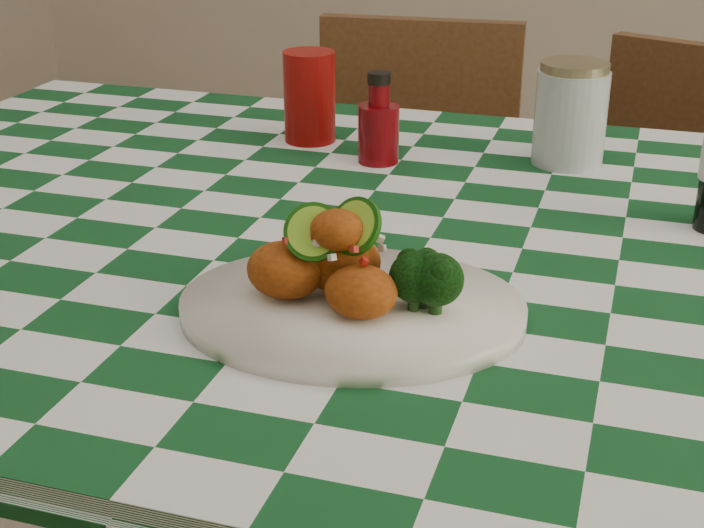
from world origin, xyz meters
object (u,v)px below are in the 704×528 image
(dining_table, at_px, (420,521))
(red_tumbler, at_px, (309,97))
(plate, at_px, (352,309))
(fried_chicken_pile, at_px, (341,255))
(mason_jar, at_px, (571,114))
(wooden_chair_left, at_px, (400,262))
(wooden_chair_right, at_px, (647,287))
(ketchup_bottle, at_px, (379,118))

(dining_table, xyz_separation_m, red_tumbler, (-0.25, 0.31, 0.46))
(plate, bearing_deg, fried_chicken_pile, -180.00)
(mason_jar, bearing_deg, wooden_chair_left, 130.99)
(red_tumbler, xyz_separation_m, wooden_chair_right, (0.50, 0.44, -0.43))
(plate, bearing_deg, red_tumbler, 113.61)
(dining_table, bearing_deg, ketchup_bottle, 118.29)
(ketchup_bottle, bearing_deg, red_tumbler, 151.59)
(dining_table, height_order, mason_jar, mason_jar)
(fried_chicken_pile, xyz_separation_m, wooden_chair_right, (0.29, 0.96, -0.43))
(red_tumbler, height_order, ketchup_bottle, red_tumbler)
(dining_table, xyz_separation_m, plate, (-0.03, -0.21, 0.40))
(wooden_chair_right, bearing_deg, ketchup_bottle, -105.40)
(wooden_chair_left, bearing_deg, mason_jar, -53.55)
(wooden_chair_right, bearing_deg, red_tumbler, -117.31)
(plate, distance_m, wooden_chair_right, 1.06)
(plate, xyz_separation_m, wooden_chair_right, (0.28, 0.96, -0.37))
(ketchup_bottle, height_order, wooden_chair_right, ketchup_bottle)
(dining_table, distance_m, plate, 0.46)
(dining_table, relative_size, wooden_chair_right, 1.97)
(fried_chicken_pile, height_order, mason_jar, mason_jar)
(dining_table, xyz_separation_m, ketchup_bottle, (-0.13, 0.24, 0.45))
(wooden_chair_left, height_order, wooden_chair_right, wooden_chair_left)
(ketchup_bottle, xyz_separation_m, mason_jar, (0.25, 0.07, 0.01))
(red_tumbler, distance_m, ketchup_bottle, 0.14)
(red_tumbler, xyz_separation_m, ketchup_bottle, (0.12, -0.07, -0.00))
(red_tumbler, bearing_deg, plate, -66.39)
(fried_chicken_pile, relative_size, red_tumbler, 1.07)
(dining_table, distance_m, wooden_chair_left, 0.72)
(plate, distance_m, red_tumbler, 0.57)
(dining_table, height_order, ketchup_bottle, ketchup_bottle)
(plate, height_order, fried_chicken_pile, fried_chicken_pile)
(plate, relative_size, red_tumbler, 2.49)
(wooden_chair_left, bearing_deg, ketchup_bottle, -84.40)
(fried_chicken_pile, bearing_deg, mason_jar, 73.92)
(ketchup_bottle, distance_m, mason_jar, 0.26)
(mason_jar, relative_size, wooden_chair_left, 0.16)
(wooden_chair_left, bearing_deg, fried_chicken_pile, -83.59)
(red_tumbler, xyz_separation_m, wooden_chair_left, (0.04, 0.38, -0.42))
(wooden_chair_left, bearing_deg, wooden_chair_right, 2.37)
(dining_table, xyz_separation_m, wooden_chair_right, (0.25, 0.75, 0.03))
(plate, height_order, wooden_chair_left, wooden_chair_left)
(fried_chicken_pile, bearing_deg, wooden_chair_right, 73.36)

